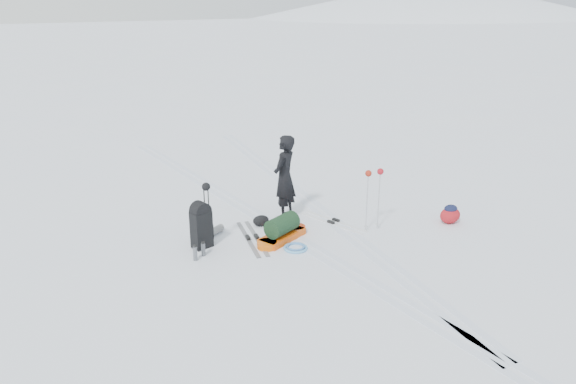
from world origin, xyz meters
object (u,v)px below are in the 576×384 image
skier (284,177)px  pulk_sled (282,231)px  expedition_rucksack (203,225)px  ski_poles_black (206,194)px

skier → pulk_sled: skier is taller
skier → expedition_rucksack: skier is taller
ski_poles_black → expedition_rucksack: bearing=125.9°
pulk_sled → ski_poles_black: (-1.40, 0.47, 0.88)m
skier → expedition_rucksack: size_ratio=1.99×
skier → pulk_sled: (-0.63, -1.02, -0.74)m
pulk_sled → expedition_rucksack: expedition_rucksack is taller
pulk_sled → expedition_rucksack: 1.59m
pulk_sled → skier: bearing=34.8°
pulk_sled → ski_poles_black: bearing=138.1°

